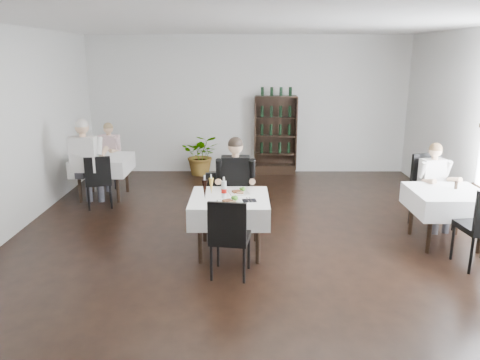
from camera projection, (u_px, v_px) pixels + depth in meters
name	position (u px, v px, depth m)	size (l,w,h in m)	color
room_shell	(253.00, 142.00, 5.95)	(9.00, 9.00, 9.00)	black
wine_shelf	(275.00, 136.00, 10.28)	(0.90, 0.28, 1.75)	black
main_table	(230.00, 208.00, 6.18)	(1.03, 1.03, 0.77)	black
left_table	(103.00, 165.00, 8.60)	(0.98, 0.98, 0.77)	black
right_table	(447.00, 201.00, 6.46)	(0.98, 0.98, 0.77)	black
potted_tree	(202.00, 155.00, 10.27)	(0.81, 0.71, 0.91)	#25571E
main_chair_far	(221.00, 199.00, 6.93)	(0.50, 0.50, 0.89)	black
main_chair_near	(229.00, 234.00, 5.46)	(0.51, 0.52, 0.98)	black
left_chair_far	(107.00, 162.00, 9.36)	(0.43, 0.44, 0.88)	black
left_chair_near	(98.00, 178.00, 8.00)	(0.54, 0.54, 0.93)	black
right_chair_far	(430.00, 186.00, 7.15)	(0.64, 0.65, 1.12)	black
diner_main	(235.00, 181.00, 6.64)	(0.55, 0.54, 1.47)	#404047
diner_left_far	(108.00, 151.00, 9.19)	(0.54, 0.57, 1.30)	#404047
diner_left_near	(86.00, 156.00, 7.96)	(0.59, 0.58, 1.56)	#404047
diner_right_far	(435.00, 180.00, 7.02)	(0.54, 0.57, 1.31)	#404047
plate_far	(239.00, 192.00, 6.30)	(0.31, 0.31, 0.08)	white
plate_near	(231.00, 202.00, 5.89)	(0.35, 0.35, 0.09)	white
pilsner_dark	(205.00, 189.00, 6.04)	(0.07, 0.07, 0.32)	black
pilsner_lager	(211.00, 186.00, 6.23)	(0.06, 0.06, 0.28)	gold
coke_bottle	(224.00, 189.00, 6.08)	(0.07, 0.07, 0.28)	silver
napkin_cutlery	(249.00, 200.00, 5.98)	(0.19, 0.19, 0.02)	black
pepper_mill	(456.00, 185.00, 6.50)	(0.04, 0.04, 0.11)	black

